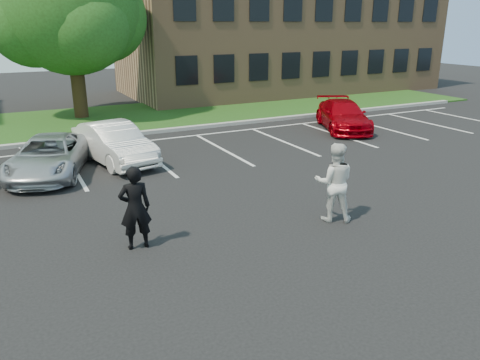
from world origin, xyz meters
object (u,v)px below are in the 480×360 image
tree (72,9)px  car_red_compact (343,115)px  man_black_suit (135,208)px  car_white_sedan (114,143)px  office_building (281,31)px  car_silver_minivan (49,156)px  man_white_shirt (334,182)px

tree → car_red_compact: tree is taller
man_black_suit → car_white_sedan: 7.01m
office_building → man_black_suit: bearing=-128.3°
car_silver_minivan → man_black_suit: bearing=-60.8°
office_building → car_red_compact: 14.46m
office_building → car_white_sedan: office_building is taller
office_building → car_white_sedan: (-15.36, -13.90, -3.46)m
office_building → car_silver_minivan: (-17.56, -14.35, -3.53)m
tree → man_white_shirt: (3.31, -16.71, -4.36)m
tree → man_black_suit: size_ratio=4.70×
office_building → tree: (-14.97, -4.81, 1.19)m
man_white_shirt → car_red_compact: man_white_shirt is taller
car_white_sedan → man_white_shirt: bearing=-76.0°
man_black_suit → man_white_shirt: size_ratio=0.95×
office_building → man_white_shirt: 24.68m
car_silver_minivan → car_red_compact: car_red_compact is taller
office_building → car_silver_minivan: size_ratio=4.99×
office_building → car_silver_minivan: office_building is taller
office_building → car_white_sedan: 21.00m
man_white_shirt → car_white_sedan: (-3.69, 7.62, -0.29)m
office_building → man_black_suit: office_building is taller
man_white_shirt → office_building: bearing=-87.4°
man_white_shirt → car_silver_minivan: (-5.89, 7.16, -0.37)m
office_building → man_white_shirt: bearing=-118.5°
man_white_shirt → car_red_compact: size_ratio=0.44×
tree → man_white_shirt: bearing=-78.8°
man_black_suit → car_red_compact: size_ratio=0.41×
man_black_suit → car_red_compact: 13.99m
man_white_shirt → car_silver_minivan: man_white_shirt is taller
man_black_suit → man_white_shirt: (4.77, -0.70, 0.05)m
car_red_compact → man_black_suit: bearing=-123.1°
office_building → car_white_sedan: size_ratio=5.28×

